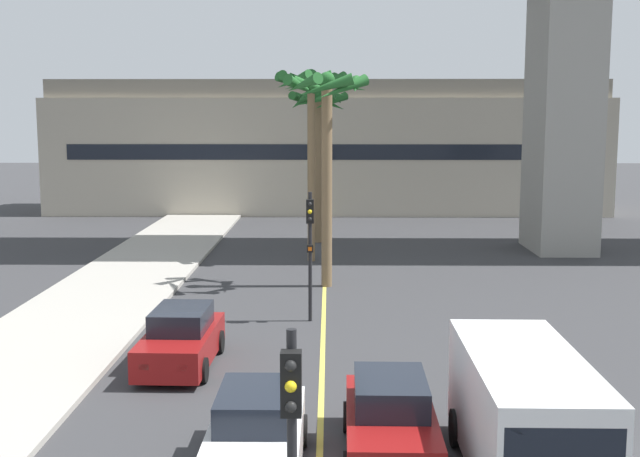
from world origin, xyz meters
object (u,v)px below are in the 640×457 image
object	(u,v)px
traffic_light_median_far	(310,239)
palm_tree_near_median	(318,122)
delivery_van	(524,414)
car_queue_front	(181,340)
palm_tree_mid_median	(327,116)
palm_tree_far_median	(311,101)
traffic_light_median_near	(292,455)
car_queue_second	(390,421)
car_queue_third	(256,436)

from	to	relation	value
traffic_light_median_far	palm_tree_near_median	distance (m)	16.83
palm_tree_near_median	delivery_van	bearing A→B (deg)	-81.62
car_queue_front	palm_tree_mid_median	size ratio (longest dim) A/B	0.50
palm_tree_near_median	palm_tree_far_median	xyz separation A→B (m)	(-0.25, -5.47, 0.98)
car_queue_front	traffic_light_median_near	xyz separation A→B (m)	(3.50, -11.80, 1.99)
delivery_van	traffic_light_median_near	size ratio (longest dim) A/B	1.25
car_queue_second	palm_tree_mid_median	xyz separation A→B (m)	(-1.30, 15.80, 5.85)
car_queue_third	palm_tree_mid_median	size ratio (longest dim) A/B	0.50
palm_tree_near_median	palm_tree_mid_median	world-z (taller)	palm_tree_mid_median
traffic_light_median_far	palm_tree_near_median	xyz separation A→B (m)	(0.02, 16.45, 3.55)
car_queue_second	traffic_light_median_far	xyz separation A→B (m)	(-1.81, 10.39, 1.99)
car_queue_third	delivery_van	bearing A→B (deg)	-3.86
delivery_van	traffic_light_median_near	world-z (taller)	traffic_light_median_near
delivery_van	palm_tree_mid_median	distance (m)	18.05
car_queue_front	palm_tree_far_median	bearing A→B (deg)	78.87
car_queue_front	car_queue_second	distance (m)	7.64
palm_tree_near_median	palm_tree_far_median	bearing A→B (deg)	-92.59
delivery_van	traffic_light_median_near	bearing A→B (deg)	-127.99
car_queue_third	palm_tree_near_median	bearing A→B (deg)	88.41
palm_tree_far_median	car_queue_front	bearing A→B (deg)	-101.13
traffic_light_median_far	palm_tree_far_median	size ratio (longest dim) A/B	0.49
car_queue_second	traffic_light_median_far	world-z (taller)	traffic_light_median_far
palm_tree_near_median	traffic_light_median_far	bearing A→B (deg)	-90.07
palm_tree_far_median	car_queue_second	bearing A→B (deg)	-84.56
car_queue_front	delivery_van	bearing A→B (deg)	-42.14
car_queue_second	palm_tree_far_median	bearing A→B (deg)	95.44
delivery_van	car_queue_second	bearing A→B (deg)	155.23
traffic_light_median_near	palm_tree_mid_median	distance (m)	22.27
palm_tree_far_median	car_queue_third	bearing A→B (deg)	-91.35
car_queue_front	palm_tree_mid_median	world-z (taller)	palm_tree_mid_median
car_queue_front	car_queue_third	size ratio (longest dim) A/B	1.01
traffic_light_median_near	car_queue_third	bearing A→B (deg)	99.77
car_queue_front	car_queue_second	bearing A→B (deg)	-47.88
traffic_light_median_near	car_queue_front	bearing A→B (deg)	106.51
car_queue_front	car_queue_third	xyz separation A→B (m)	(2.57, -6.41, 0.00)
delivery_van	traffic_light_median_far	world-z (taller)	traffic_light_median_far
car_queue_second	delivery_van	xyz separation A→B (m)	(2.32, -1.07, 0.57)
delivery_van	palm_tree_mid_median	xyz separation A→B (m)	(-3.62, 16.87, 5.29)
car_queue_second	palm_tree_far_median	distance (m)	22.44
car_queue_front	palm_tree_mid_median	bearing A→B (deg)	69.30
palm_tree_near_median	palm_tree_mid_median	xyz separation A→B (m)	(0.49, -11.04, 0.31)
palm_tree_near_median	car_queue_second	bearing A→B (deg)	-86.19
palm_tree_mid_median	palm_tree_near_median	bearing A→B (deg)	92.55
delivery_van	palm_tree_far_median	distance (m)	23.62
car_queue_second	car_queue_third	world-z (taller)	same
traffic_light_median_near	palm_tree_far_median	distance (m)	27.87
car_queue_front	palm_tree_near_median	bearing A→B (deg)	81.05
traffic_light_median_near	palm_tree_near_median	distance (m)	33.17
car_queue_third	palm_tree_mid_median	bearing A→B (deg)	85.64
traffic_light_median_far	palm_tree_near_median	size ratio (longest dim) A/B	0.53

